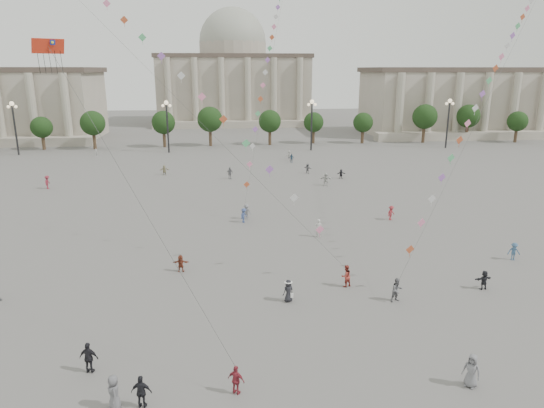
{
  "coord_description": "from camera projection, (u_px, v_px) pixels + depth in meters",
  "views": [
    {
      "loc": [
        -3.41,
        -31.73,
        16.78
      ],
      "look_at": [
        0.89,
        12.0,
        4.51
      ],
      "focal_mm": 32.0,
      "sensor_mm": 36.0,
      "label": 1
    }
  ],
  "objects": [
    {
      "name": "person_crowd_3",
      "position": [
        484.0,
        280.0,
        38.06
      ],
      "size": [
        1.5,
        0.69,
        1.56
      ],
      "primitive_type": "imported",
      "rotation": [
        0.0,
        0.0,
        3.3
      ],
      "color": "black",
      "rests_on": "ground"
    },
    {
      "name": "kite_flyer_0",
      "position": [
        346.0,
        276.0,
        38.51
      ],
      "size": [
        1.08,
        0.98,
        1.81
      ],
      "primitive_type": "imported",
      "rotation": [
        0.0,
        0.0,
        3.55
      ],
      "color": "#9A332A",
      "rests_on": "ground"
    },
    {
      "name": "hall_east",
      "position": [
        516.0,
        101.0,
        130.06
      ],
      "size": [
        84.0,
        26.22,
        17.2
      ],
      "color": "#9D9684",
      "rests_on": "ground"
    },
    {
      "name": "lamp_post_mid_east",
      "position": [
        312.0,
        116.0,
        101.79
      ],
      "size": [
        2.0,
        0.9,
        10.65
      ],
      "color": "#262628",
      "rests_on": "ground"
    },
    {
      "name": "kite_flyer_1",
      "position": [
        244.0,
        215.0,
        54.7
      ],
      "size": [
        1.14,
        1.23,
        1.67
      ],
      "primitive_type": "imported",
      "rotation": [
        0.0,
        0.0,
        0.93
      ],
      "color": "#37497D",
      "rests_on": "ground"
    },
    {
      "name": "dragon_kite",
      "position": [
        51.0,
        59.0,
        34.52
      ],
      "size": [
        7.39,
        8.45,
        25.94
      ],
      "color": "red",
      "rests_on": "ground"
    },
    {
      "name": "kite_train_east",
      "position": [
        512.0,
        41.0,
        53.72
      ],
      "size": [
        37.17,
        40.88,
        65.55
      ],
      "color": "#3F3F3F",
      "rests_on": "ground"
    },
    {
      "name": "tree_row",
      "position": [
        239.0,
        122.0,
        108.57
      ],
      "size": [
        137.12,
        5.12,
        8.0
      ],
      "color": "#3A2C1D",
      "rests_on": "ground"
    },
    {
      "name": "kite_train_mid",
      "position": [
        279.0,
        8.0,
        70.95
      ],
      "size": [
        12.85,
        43.58,
        63.54
      ],
      "color": "#3F3F3F",
      "rests_on": "ground"
    },
    {
      "name": "kite_flyer_2",
      "position": [
        397.0,
        290.0,
        36.03
      ],
      "size": [
        1.06,
        0.93,
        1.84
      ],
      "primitive_type": "imported",
      "rotation": [
        0.0,
        0.0,
        0.3
      ],
      "color": "slate",
      "rests_on": "ground"
    },
    {
      "name": "person_crowd_10",
      "position": [
        96.0,
        153.0,
        96.36
      ],
      "size": [
        0.59,
        0.65,
        1.5
      ],
      "primitive_type": "imported",
      "rotation": [
        0.0,
        0.0,
        2.13
      ],
      "color": "#B5B6B2",
      "rests_on": "ground"
    },
    {
      "name": "lamp_post_far_west",
      "position": [
        14.0,
        118.0,
        96.13
      ],
      "size": [
        2.0,
        0.9,
        10.65
      ],
      "color": "#262628",
      "rests_on": "ground"
    },
    {
      "name": "lamp_post_mid_west",
      "position": [
        167.0,
        117.0,
        98.96
      ],
      "size": [
        2.0,
        0.9,
        10.65
      ],
      "color": "#262628",
      "rests_on": "ground"
    },
    {
      "name": "person_crowd_17",
      "position": [
        48.0,
        182.0,
        70.1
      ],
      "size": [
        0.8,
        1.3,
        1.95
      ],
      "primitive_type": "imported",
      "rotation": [
        0.0,
        0.0,
        1.51
      ],
      "color": "maroon",
      "rests_on": "ground"
    },
    {
      "name": "person_crowd_12",
      "position": [
        308.0,
        168.0,
        80.53
      ],
      "size": [
        1.41,
        1.44,
        1.65
      ],
      "primitive_type": "imported",
      "rotation": [
        0.0,
        0.0,
        2.34
      ],
      "color": "slate",
      "rests_on": "ground"
    },
    {
      "name": "person_crowd_21",
      "position": [
        114.0,
        393.0,
        24.52
      ],
      "size": [
        0.89,
        1.1,
        1.94
      ],
      "primitive_type": "imported",
      "rotation": [
        0.0,
        0.0,
        5.04
      ],
      "color": "#5D5C61",
      "rests_on": "ground"
    },
    {
      "name": "person_crowd_16",
      "position": [
        230.0,
        173.0,
        76.39
      ],
      "size": [
        1.19,
        0.86,
        1.88
      ],
      "primitive_type": "imported",
      "rotation": [
        0.0,
        0.0,
        0.41
      ],
      "color": "slate",
      "rests_on": "ground"
    },
    {
      "name": "person_crowd_18",
      "position": [
        164.0,
        170.0,
        79.36
      ],
      "size": [
        1.59,
        0.85,
        1.64
      ],
      "primitive_type": "imported",
      "rotation": [
        0.0,
        0.0,
        0.25
      ],
      "color": "gray",
      "rests_on": "ground"
    },
    {
      "name": "hall_central",
      "position": [
        234.0,
        77.0,
        155.29
      ],
      "size": [
        48.3,
        34.3,
        35.5
      ],
      "color": "#9D9684",
      "rests_on": "ground"
    },
    {
      "name": "ground",
      "position": [
        276.0,
        308.0,
        35.25
      ],
      "size": [
        360.0,
        360.0,
        0.0
      ],
      "primitive_type": "plane",
      "color": "#595654",
      "rests_on": "ground"
    },
    {
      "name": "tourist_0",
      "position": [
        236.0,
        380.0,
        25.73
      ],
      "size": [
        1.05,
        0.85,
        1.67
      ],
      "primitive_type": "imported",
      "rotation": [
        0.0,
        0.0,
        2.61
      ],
      "color": "maroon",
      "rests_on": "ground"
    },
    {
      "name": "lamp_post_far_east",
      "position": [
        449.0,
        114.0,
        104.62
      ],
      "size": [
        2.0,
        0.9,
        10.65
      ],
      "color": "#262628",
      "rests_on": "ground"
    },
    {
      "name": "person_crowd_14",
      "position": [
        514.0,
        251.0,
        43.87
      ],
      "size": [
        1.19,
        0.84,
        1.67
      ],
      "primitive_type": "imported",
      "rotation": [
        0.0,
        0.0,
        6.07
      ],
      "color": "#385A7F",
      "rests_on": "ground"
    },
    {
      "name": "person_crowd_6",
      "position": [
        247.0,
        212.0,
        55.9
      ],
      "size": [
        1.34,
        1.1,
        1.8
      ],
      "primitive_type": "imported",
      "rotation": [
        0.0,
        0.0,
        5.84
      ],
      "color": "slate",
      "rests_on": "ground"
    },
    {
      "name": "tourist_4",
      "position": [
        142.0,
        392.0,
        24.67
      ],
      "size": [
        1.12,
        0.6,
        1.82
      ],
      "primitive_type": "imported",
      "rotation": [
        0.0,
        0.0,
        2.99
      ],
      "color": "black",
      "rests_on": "ground"
    },
    {
      "name": "tourist_2",
      "position": [
        181.0,
        263.0,
        41.4
      ],
      "size": [
        1.42,
        0.52,
        1.5
      ],
      "primitive_type": "imported",
      "rotation": [
        0.0,
        0.0,
        3.09
      ],
      "color": "brown",
      "rests_on": "ground"
    },
    {
      "name": "tourist_1",
      "position": [
        89.0,
        358.0,
        27.54
      ],
      "size": [
        1.18,
        0.69,
        1.88
      ],
      "primitive_type": "imported",
      "rotation": [
        0.0,
        0.0,
        2.92
      ],
      "color": "black",
      "rests_on": "ground"
    },
    {
      "name": "person_crowd_7",
      "position": [
        326.0,
        179.0,
        72.07
      ],
      "size": [
        1.88,
        0.92,
        1.95
      ],
      "primitive_type": "imported",
      "rotation": [
        0.0,
        0.0,
        2.94
      ],
      "color": "beige",
      "rests_on": "ground"
    },
    {
      "name": "person_crowd_20",
      "position": [
        472.0,
        371.0,
        26.31
      ],
      "size": [
        1.1,
        1.12,
        1.95
      ],
      "primitive_type": "imported",
      "rotation": [
        0.0,
        0.0,
        5.47
      ],
      "color": "slate",
      "rests_on": "ground"
    },
    {
      "name": "hat_person",
      "position": [
        288.0,
        290.0,
        36.02
      ],
      "size": [
        0.99,
        0.86,
        1.71
      ],
      "color": "black",
      "rests_on": "ground"
    },
    {
      "name": "person_crowd_13",
      "position": [
        319.0,
        228.0,
        49.95
      ],
      "size": [
        0.83,
        0.7,
        1.93
      ],
      "primitive_type": "imported",
      "rotation": [
        0.0,
        0.0,
        2.74
      ],
      "color": "silver",
      "rests_on": "ground"
    },
    {
      "name": "person_crowd_8",
      "position": [
        391.0,
        213.0,
        55.58
      ],
      "size": [
        1.26,
        1.11,
        1.69
      ],
      "primitive_type": "imported",
      "rotation": [
        0.0,
        0.0,
        0.56
      ],
      "color": "maroon",
      "rests_on": "ground"
    },
    {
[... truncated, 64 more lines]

